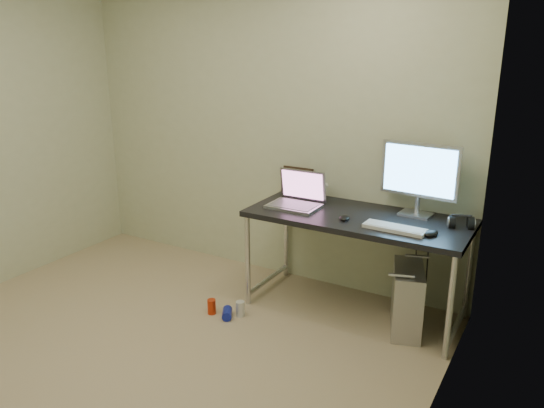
{
  "coord_description": "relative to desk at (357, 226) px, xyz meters",
  "views": [
    {
      "loc": [
        2.23,
        -1.98,
        1.93
      ],
      "look_at": [
        0.47,
        1.06,
        0.85
      ],
      "focal_mm": 35.0,
      "sensor_mm": 36.0,
      "label": 1
    }
  ],
  "objects": [
    {
      "name": "laptop",
      "position": [
        -0.48,
        -0.0,
        0.14
      ],
      "size": [
        0.38,
        0.31,
        0.26
      ],
      "rotation": [
        0.0,
        0.0,
        0.01
      ],
      "color": "#BBBBC3",
      "rests_on": "desk"
    },
    {
      "name": "can_red",
      "position": [
        -0.89,
        -0.57,
        -0.61
      ],
      "size": [
        0.08,
        0.08,
        0.11
      ],
      "primitive_type": "cylinder",
      "rotation": [
        0.0,
        0.0,
        0.42
      ],
      "color": "red",
      "rests_on": "ground"
    },
    {
      "name": "monitor",
      "position": [
        0.35,
        0.22,
        0.38
      ],
      "size": [
        0.55,
        0.18,
        0.52
      ],
      "rotation": [
        0.0,
        0.0,
        -0.08
      ],
      "color": "#BBBBC3",
      "rests_on": "desk"
    },
    {
      "name": "tower_computer",
      "position": [
        0.41,
        -0.07,
        -0.44
      ],
      "size": [
        0.32,
        0.48,
        0.49
      ],
      "rotation": [
        0.0,
        0.0,
        0.32
      ],
      "color": "#B4B5B9",
      "rests_on": "ground"
    },
    {
      "name": "picture_frame",
      "position": [
        -0.64,
        0.3,
        0.19
      ],
      "size": [
        0.26,
        0.08,
        0.21
      ],
      "primitive_type": "cube",
      "rotation": [
        -0.21,
        0.0,
        0.01
      ],
      "color": "black",
      "rests_on": "desk"
    },
    {
      "name": "can_blue",
      "position": [
        -0.75,
        -0.56,
        -0.63
      ],
      "size": [
        0.13,
        0.14,
        0.07
      ],
      "primitive_type": "cylinder",
      "rotation": [
        1.57,
        0.0,
        0.55
      ],
      "color": "#1421A7",
      "rests_on": "ground"
    },
    {
      "name": "mouse_right",
      "position": [
        0.55,
        -0.15,
        0.1
      ],
      "size": [
        0.11,
        0.14,
        0.04
      ],
      "primitive_type": "ellipsoid",
      "rotation": [
        0.0,
        0.0,
        -0.27
      ],
      "color": "black",
      "rests_on": "desk"
    },
    {
      "name": "wall_right",
      "position": [
        0.78,
        -1.41,
        0.58
      ],
      "size": [
        0.02,
        3.5,
        2.5
      ],
      "primitive_type": "cube",
      "color": "beige",
      "rests_on": "ground"
    },
    {
      "name": "cable_b",
      "position": [
        0.45,
        0.27,
        -0.29
      ],
      "size": [
        0.02,
        0.11,
        0.71
      ],
      "primitive_type": "cylinder",
      "rotation": [
        0.14,
        0.0,
        0.09
      ],
      "color": "black",
      "rests_on": "ground"
    },
    {
      "name": "cable_a",
      "position": [
        0.36,
        0.29,
        -0.27
      ],
      "size": [
        0.01,
        0.16,
        0.69
      ],
      "primitive_type": "cylinder",
      "rotation": [
        0.21,
        0.0,
        0.0
      ],
      "color": "black",
      "rests_on": "ground"
    },
    {
      "name": "desk",
      "position": [
        0.0,
        0.0,
        0.0
      ],
      "size": [
        1.56,
        0.68,
        0.75
      ],
      "color": "black",
      "rests_on": "ground"
    },
    {
      "name": "can_white",
      "position": [
        -0.69,
        -0.49,
        -0.61
      ],
      "size": [
        0.08,
        0.08,
        0.12
      ],
      "primitive_type": "cylinder",
      "rotation": [
        0.0,
        0.0,
        -0.38
      ],
      "color": "silver",
      "rests_on": "ground"
    },
    {
      "name": "floor",
      "position": [
        -0.97,
        -1.41,
        -0.67
      ],
      "size": [
        3.5,
        3.5,
        0.0
      ],
      "primitive_type": "plane",
      "color": "tan",
      "rests_on": "ground"
    },
    {
      "name": "mouse_left",
      "position": [
        -0.05,
        -0.13,
        0.1
      ],
      "size": [
        0.1,
        0.13,
        0.04
      ],
      "primitive_type": "ellipsoid",
      "rotation": [
        0.0,
        0.0,
        0.32
      ],
      "color": "black",
      "rests_on": "desk"
    },
    {
      "name": "keyboard",
      "position": [
        0.32,
        -0.17,
        0.09
      ],
      "size": [
        0.41,
        0.15,
        0.02
      ],
      "primitive_type": "cube",
      "rotation": [
        0.0,
        0.0,
        -0.04
      ],
      "color": "silver",
      "rests_on": "desk"
    },
    {
      "name": "wall_back",
      "position": [
        -0.97,
        0.34,
        0.58
      ],
      "size": [
        3.5,
        0.02,
        2.5
      ],
      "primitive_type": "cube",
      "color": "beige",
      "rests_on": "ground"
    },
    {
      "name": "headphones",
      "position": [
        0.68,
        0.1,
        0.11
      ],
      "size": [
        0.19,
        0.11,
        0.11
      ],
      "rotation": [
        0.0,
        0.0,
        0.31
      ],
      "color": "black",
      "rests_on": "desk"
    },
    {
      "name": "webcam",
      "position": [
        -0.38,
        0.27,
        0.17
      ],
      "size": [
        0.04,
        0.03,
        0.12
      ],
      "rotation": [
        0.0,
        0.0,
        -0.05
      ],
      "color": "silver",
      "rests_on": "desk"
    }
  ]
}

